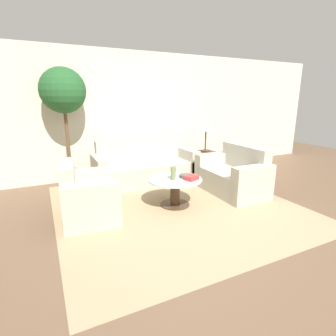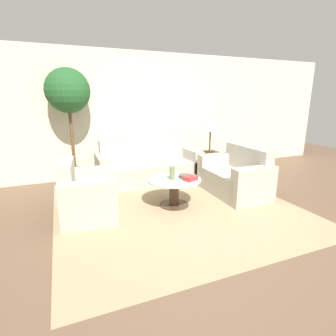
{
  "view_description": "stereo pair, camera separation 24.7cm",
  "coord_description": "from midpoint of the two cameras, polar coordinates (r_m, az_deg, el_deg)",
  "views": [
    {
      "loc": [
        -1.93,
        -2.74,
        1.63
      ],
      "look_at": [
        -0.14,
        0.94,
        0.55
      ],
      "focal_mm": 28.0,
      "sensor_mm": 36.0,
      "label": 1
    },
    {
      "loc": [
        -1.7,
        -2.84,
        1.63
      ],
      "look_at": [
        -0.14,
        0.94,
        0.55
      ],
      "focal_mm": 28.0,
      "sensor_mm": 36.0,
      "label": 2
    }
  ],
  "objects": [
    {
      "name": "wall_back",
      "position": [
        5.85,
        -7.95,
        11.42
      ],
      "size": [
        10.0,
        0.06,
        2.6
      ],
      "color": "beige",
      "rests_on": "ground_plane"
    },
    {
      "name": "ground_plane",
      "position": [
        3.71,
        6.55,
        -11.43
      ],
      "size": [
        14.0,
        14.0,
        0.0
      ],
      "primitive_type": "plane",
      "color": "brown"
    },
    {
      "name": "armchair",
      "position": [
        3.88,
        -19.17,
        -6.4
      ],
      "size": [
        0.82,
        1.03,
        0.81
      ],
      "rotation": [
        0.0,
        0.0,
        1.46
      ],
      "color": "#B2AD9E",
      "rests_on": "ground_plane"
    },
    {
      "name": "table_lamp",
      "position": [
        5.6,
        7.03,
        9.02
      ],
      "size": [
        0.33,
        0.33,
        0.67
      ],
      "color": "#422D1E",
      "rests_on": "side_table"
    },
    {
      "name": "potted_plant",
      "position": [
        5.16,
        -23.14,
        14.14
      ],
      "size": [
        0.79,
        0.79,
        2.17
      ],
      "color": "brown",
      "rests_on": "ground_plane"
    },
    {
      "name": "rug",
      "position": [
        4.2,
        -0.2,
        -8.03
      ],
      "size": [
        3.53,
        3.57,
        0.01
      ],
      "color": "tan",
      "rests_on": "ground_plane"
    },
    {
      "name": "bowl",
      "position": [
        4.11,
        2.14,
        -1.73
      ],
      "size": [
        0.2,
        0.2,
        0.05
      ],
      "color": "brown",
      "rests_on": "coffee_table"
    },
    {
      "name": "side_table",
      "position": [
        5.74,
        6.77,
        0.98
      ],
      "size": [
        0.38,
        0.38,
        0.54
      ],
      "color": "#422D1E",
      "rests_on": "ground_plane"
    },
    {
      "name": "loveseat",
      "position": [
        4.81,
        12.76,
        -1.87
      ],
      "size": [
        0.77,
        1.31,
        0.83
      ],
      "rotation": [
        0.0,
        0.0,
        -1.59
      ],
      "color": "#B2AD9E",
      "rests_on": "ground_plane"
    },
    {
      "name": "vase",
      "position": [
        3.98,
        -0.65,
        -1.11
      ],
      "size": [
        0.08,
        0.08,
        0.21
      ],
      "color": "#6B7A4C",
      "rests_on": "coffee_table"
    },
    {
      "name": "sofa_main",
      "position": [
        5.32,
        -6.29,
        -0.02
      ],
      "size": [
        2.04,
        0.79,
        0.85
      ],
      "color": "#B2AD9E",
      "rests_on": "ground_plane"
    },
    {
      "name": "coffee_table",
      "position": [
        4.1,
        -0.2,
        -4.44
      ],
      "size": [
        0.84,
        0.84,
        0.44
      ],
      "color": "#422D1E",
      "rests_on": "ground_plane"
    },
    {
      "name": "book_stack",
      "position": [
        3.99,
        3.4,
        -2.16
      ],
      "size": [
        0.23,
        0.2,
        0.07
      ],
      "rotation": [
        0.0,
        0.0,
        0.34
      ],
      "color": "#BC3333",
      "rests_on": "coffee_table"
    }
  ]
}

